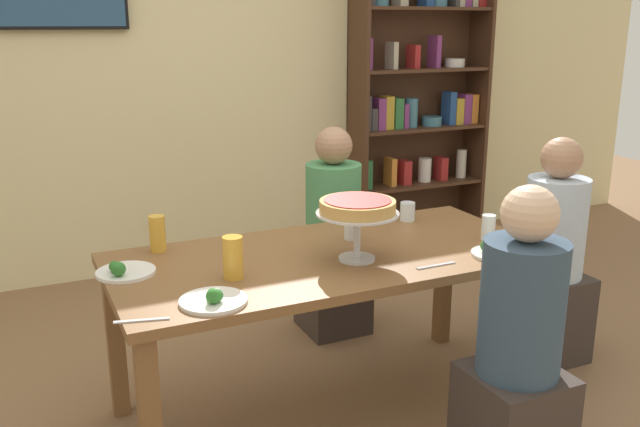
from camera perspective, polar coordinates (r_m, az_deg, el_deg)
The scene contains 18 objects.
ground_plane at distance 3.21m, azimuth 0.78°, elevation -15.95°, with size 12.00×12.00×0.00m, color #846042.
rear_partition at distance 4.82m, azimuth -10.83°, elevation 12.06°, with size 8.00×0.12×2.80m, color beige.
dining_table at distance 2.92m, azimuth 0.83°, elevation -4.96°, with size 1.82×0.86×0.74m.
bookshelf at distance 5.36m, azimuth 8.17°, elevation 9.72°, with size 1.10×0.30×2.21m.
diner_far_right at distance 3.77m, azimuth 1.10°, elevation -2.71°, with size 0.34×0.34×1.15m.
diner_near_right at distance 2.64m, azimuth 16.08°, elevation -11.74°, with size 0.34×0.34×1.15m.
diner_head_east at distance 3.64m, azimuth 18.67°, elevation -4.24°, with size 0.34×0.34×1.15m.
deep_dish_pizza_stand at distance 2.76m, azimuth 3.14°, elevation 0.29°, with size 0.34×0.34×0.26m.
salad_plate_near_diner at distance 2.95m, azimuth 14.40°, elevation -3.15°, with size 0.22×0.22×0.07m.
salad_plate_far_diner at distance 2.75m, azimuth -16.01°, elevation -4.62°, with size 0.23×0.23×0.07m.
salad_plate_spare at distance 2.42m, azimuth -8.84°, elevation -7.07°, with size 0.24×0.24×0.07m.
beer_glass_amber_tall at distance 2.61m, azimuth -7.25°, elevation -3.65°, with size 0.08×0.08×0.16m, color gold.
beer_glass_amber_short at distance 2.98m, azimuth -13.37°, elevation -1.64°, with size 0.07×0.07×0.16m, color gold.
water_glass_clear_near at distance 3.38m, azimuth 7.29°, elevation 0.17°, with size 0.07×0.07×0.09m, color white.
water_glass_clear_far at distance 3.14m, azimuth 13.82°, elevation -1.13°, with size 0.06×0.06×0.11m, color white.
water_glass_clear_spare at distance 3.07m, azimuth 2.64°, elevation -1.25°, with size 0.07×0.07×0.10m, color white.
cutlery_fork_near at distance 2.34m, azimuth -14.61°, elevation -8.59°, with size 0.18×0.02×0.01m, color silver.
cutlery_knife_near at distance 2.78m, azimuth 9.62°, elevation -4.29°, with size 0.18×0.02×0.01m, color silver.
Camera 1 is at (-1.19, -2.46, 1.68)m, focal length 38.49 mm.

